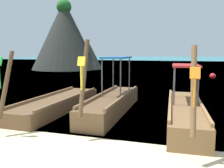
{
  "coord_description": "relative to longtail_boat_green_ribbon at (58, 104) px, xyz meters",
  "views": [
    {
      "loc": [
        2.29,
        -3.62,
        2.3
      ],
      "look_at": [
        0.0,
        4.05,
        1.2
      ],
      "focal_mm": 37.48,
      "sensor_mm": 36.0,
      "label": 1
    }
  ],
  "objects": [
    {
      "name": "karst_rock",
      "position": [
        -10.19,
        20.53,
        4.09
      ],
      "size": [
        9.25,
        8.8,
        9.14
      ],
      "color": "#2D302B",
      "rests_on": "ground"
    },
    {
      "name": "longtail_boat_yellow_ribbon",
      "position": [
        2.17,
        0.27,
        0.12
      ],
      "size": [
        1.04,
        5.53,
        2.64
      ],
      "color": "brown",
      "rests_on": "ground"
    },
    {
      "name": "mooring_buoy_near",
      "position": [
        7.22,
        13.29,
        -0.0
      ],
      "size": [
        0.51,
        0.51,
        0.51
      ],
      "color": "red",
      "rests_on": "sea_water"
    },
    {
      "name": "sea_water",
      "position": [
        2.38,
        57.59,
        -0.26
      ],
      "size": [
        120.0,
        120.0,
        0.0
      ],
      "primitive_type": "plane",
      "color": "teal",
      "rests_on": "ground"
    },
    {
      "name": "longtail_boat_green_ribbon",
      "position": [
        0.0,
        0.0,
        0.0
      ],
      "size": [
        1.36,
        5.69,
        2.34
      ],
      "color": "brown",
      "rests_on": "ground"
    },
    {
      "name": "longtail_boat_orange_ribbon",
      "position": [
        4.82,
        -0.28,
        0.1
      ],
      "size": [
        1.23,
        5.62,
        2.45
      ],
      "color": "brown",
      "rests_on": "ground"
    }
  ]
}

